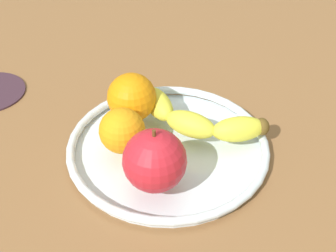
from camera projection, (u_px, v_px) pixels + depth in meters
ground_plane at (168, 162)px, 71.69cm from camera, size 136.12×136.12×4.00cm
fruit_bowl at (168, 147)px, 69.84cm from camera, size 28.39×28.39×1.80cm
banana at (198, 119)px, 70.52cm from camera, size 20.93×9.16×3.56cm
apple at (155, 161)px, 60.63cm from camera, size 8.01×8.01×8.81cm
orange_front_right at (132, 97)px, 71.52cm from camera, size 7.14×7.14×7.14cm
orange_center at (122, 131)px, 66.41cm from camera, size 6.28×6.28×6.28cm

